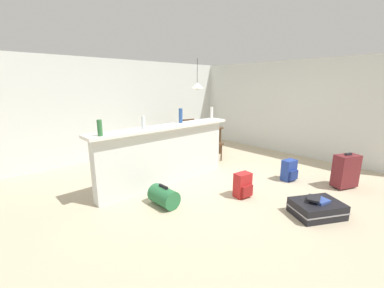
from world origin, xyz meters
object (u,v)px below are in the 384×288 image
(book_stack, at_px, (318,200))
(backpack_blue, at_px, (289,171))
(suitcase_flat_black, at_px, (317,209))
(duffel_bag_green, at_px, (164,196))
(bottle_clear, at_px, (143,122))
(bottle_blue, at_px, (181,116))
(backpack_red, at_px, (243,185))
(bottle_white, at_px, (212,113))
(dining_chair_near_partition, at_px, (211,140))
(bottle_green, at_px, (100,128))
(suitcase_upright_maroon, at_px, (346,171))
(dining_table, at_px, (199,131))
(dining_chair_far_side, at_px, (186,133))
(pendant_lamp, at_px, (197,85))

(book_stack, bearing_deg, backpack_blue, 42.70)
(suitcase_flat_black, xyz_separation_m, duffel_bag_green, (-1.47, 1.78, 0.04))
(bottle_clear, xyz_separation_m, bottle_blue, (0.90, 0.06, 0.04))
(bottle_blue, relative_size, book_stack, 0.89)
(backpack_red, xyz_separation_m, backpack_blue, (1.30, -0.18, 0.00))
(bottle_clear, bearing_deg, suitcase_flat_black, -62.01)
(bottle_white, height_order, dining_chair_near_partition, bottle_white)
(bottle_green, relative_size, dining_chair_near_partition, 0.26)
(backpack_red, relative_size, suitcase_upright_maroon, 0.63)
(book_stack, bearing_deg, dining_table, 74.29)
(book_stack, bearing_deg, dining_chair_far_side, 76.13)
(bottle_green, xyz_separation_m, book_stack, (2.13, -2.40, -1.00))
(dining_chair_near_partition, distance_m, backpack_blue, 2.07)
(bottle_blue, bearing_deg, dining_table, 33.55)
(suitcase_upright_maroon, height_order, book_stack, suitcase_upright_maroon)
(suitcase_upright_maroon, height_order, duffel_bag_green, suitcase_upright_maroon)
(suitcase_flat_black, distance_m, backpack_red, 1.16)
(bottle_blue, relative_size, bottle_white, 1.05)
(bottle_blue, xyz_separation_m, suitcase_flat_black, (0.44, -2.57, -1.16))
(bottle_green, xyz_separation_m, bottle_blue, (1.71, 0.17, 0.02))
(bottle_clear, bearing_deg, backpack_red, -52.96)
(dining_chair_far_side, xyz_separation_m, duffel_bag_green, (-2.46, -2.26, -0.36))
(dining_table, relative_size, backpack_red, 2.62)
(duffel_bag_green, bearing_deg, bottle_green, 137.35)
(bottle_clear, xyz_separation_m, suitcase_flat_black, (1.33, -2.51, -1.13))
(bottle_blue, height_order, book_stack, bottle_blue)
(bottle_green, height_order, suitcase_upright_maroon, bottle_green)
(bottle_green, distance_m, backpack_red, 2.49)
(backpack_blue, bearing_deg, dining_table, 90.77)
(bottle_green, distance_m, bottle_clear, 0.82)
(bottle_clear, height_order, dining_table, bottle_clear)
(bottle_blue, distance_m, bottle_white, 0.81)
(bottle_blue, distance_m, dining_chair_far_side, 2.18)
(bottle_white, xyz_separation_m, book_stack, (-0.38, -2.48, -1.01))
(bottle_green, bearing_deg, suitcase_flat_black, -48.21)
(suitcase_flat_black, bearing_deg, pendant_lamp, 75.62)
(bottle_clear, distance_m, backpack_blue, 3.01)
(pendant_lamp, xyz_separation_m, backpack_red, (-1.18, -2.37, -1.65))
(bottle_green, relative_size, book_stack, 0.76)
(bottle_clear, distance_m, dining_chair_far_side, 2.87)
(dining_table, relative_size, dining_chair_near_partition, 1.18)
(dining_chair_near_partition, distance_m, suitcase_upright_maroon, 2.97)
(bottle_clear, distance_m, dining_table, 2.59)
(bottle_blue, xyz_separation_m, dining_table, (1.42, 0.94, -0.63))
(bottle_green, relative_size, bottle_clear, 1.14)
(dining_chair_near_partition, relative_size, suitcase_flat_black, 1.05)
(dining_chair_far_side, bearing_deg, bottle_green, -152.41)
(bottle_green, distance_m, bottle_white, 2.51)
(dining_chair_far_side, xyz_separation_m, backpack_blue, (0.02, -3.10, -0.31))
(backpack_blue, bearing_deg, dining_chair_near_partition, 93.13)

